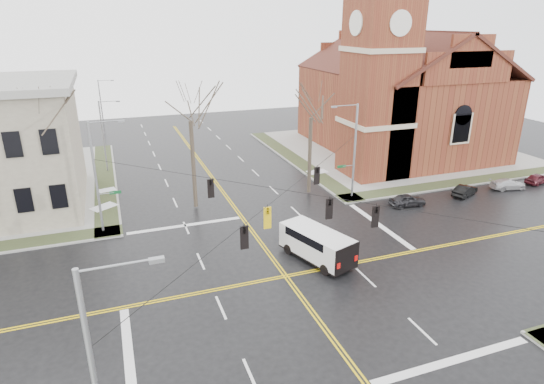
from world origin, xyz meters
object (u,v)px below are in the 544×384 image
object	(u,v)px
signal_pole_sw	(100,378)
streetlight_north_b	(102,105)
parked_car_b	(465,190)
parked_car_d	(538,178)
signal_pole_nw	(98,174)
cargo_van	(315,242)
parked_car_a	(407,200)
signal_pole_ne	(353,149)
tree_nw_far	(42,125)
tree_ne	(311,112)
parked_car_c	(508,184)
church	(396,87)
tree_nw_near	(190,115)
streetlight_north_a	(104,134)

from	to	relation	value
signal_pole_sw	streetlight_north_b	bearing A→B (deg)	89.36
parked_car_b	parked_car_d	xyz separation A→B (m)	(9.88, 0.29, -0.00)
parked_car_b	signal_pole_nw	bearing A→B (deg)	61.15
signal_pole_nw	parked_car_b	size ratio (longest dim) A/B	2.70
cargo_van	parked_car_a	bearing A→B (deg)	7.77
signal_pole_ne	parked_car_a	world-z (taller)	signal_pole_ne
tree_nw_far	tree_ne	bearing A→B (deg)	1.14
signal_pole_nw	tree_ne	distance (m)	19.73
parked_car_c	parked_car_d	bearing A→B (deg)	-77.59
parked_car_d	tree_ne	size ratio (longest dim) A/B	0.29
signal_pole_nw	parked_car_c	size ratio (longest dim) A/B	2.47
church	tree_nw_near	world-z (taller)	church
signal_pole_sw	tree_ne	size ratio (longest dim) A/B	0.80
signal_pole_sw	streetlight_north_a	world-z (taller)	signal_pole_sw
parked_car_a	signal_pole_ne	bearing A→B (deg)	51.54
church	signal_pole_sw	xyz separation A→B (m)	(-36.09, -36.28, -3.48)
streetlight_north_b	cargo_van	size ratio (longest dim) A/B	1.28
church	parked_car_d	distance (m)	19.61
parked_car_b	tree_nw_far	bearing A→B (deg)	58.65
parked_car_a	tree_nw_near	size ratio (longest dim) A/B	0.29
streetlight_north_b	parked_car_a	size ratio (longest dim) A/B	2.35
church	tree_nw_far	size ratio (longest dim) A/B	2.27
cargo_van	streetlight_north_b	bearing A→B (deg)	87.64
parked_car_d	tree_nw_far	world-z (taller)	tree_nw_far
signal_pole_ne	streetlight_north_a	size ratio (longest dim) A/B	1.12
church	tree_nw_far	world-z (taller)	church
church	cargo_van	xyz separation A→B (m)	(-21.91, -23.16, -7.11)
signal_pole_nw	cargo_van	xyz separation A→B (m)	(14.17, -9.87, -3.63)
signal_pole_nw	signal_pole_sw	distance (m)	23.00
tree_nw_near	parked_car_b	bearing A→B (deg)	-13.13
parked_car_b	parked_car_c	xyz separation A→B (m)	(5.54, 0.04, -0.02)
cargo_van	parked_car_b	world-z (taller)	cargo_van
signal_pole_ne	cargo_van	size ratio (longest dim) A/B	1.43
signal_pole_sw	tree_nw_far	distance (m)	25.53
parked_car_a	signal_pole_nw	bearing A→B (deg)	87.01
streetlight_north_a	tree_nw_far	world-z (taller)	tree_nw_far
church	cargo_van	bearing A→B (deg)	-133.42
streetlight_north_b	parked_car_a	distance (m)	48.01
signal_pole_ne	tree_nw_far	world-z (taller)	tree_nw_far
signal_pole_nw	parked_car_a	size ratio (longest dim) A/B	2.65
signal_pole_ne	tree_ne	world-z (taller)	tree_ne
signal_pole_nw	tree_nw_far	size ratio (longest dim) A/B	0.74
parked_car_d	tree_nw_near	size ratio (longest dim) A/B	0.27
signal_pole_sw	parked_car_d	distance (m)	47.93
signal_pole_ne	parked_car_c	distance (m)	17.32
cargo_van	parked_car_c	world-z (taller)	cargo_van
cargo_van	tree_nw_far	world-z (taller)	tree_nw_far
signal_pole_ne	tree_nw_near	world-z (taller)	tree_nw_near
signal_pole_sw	parked_car_b	world-z (taller)	signal_pole_sw
church	parked_car_a	xyz separation A→B (m)	(-9.51, -17.01, -7.85)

